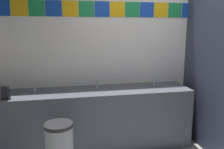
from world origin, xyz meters
The scene contains 6 objects.
wall_back centered at (0.00, 1.50, 1.44)m, with size 4.53×0.09×2.88m.
vanity_counter centered at (-0.90, 1.16, 0.44)m, with size 2.62×0.60×0.86m.
faucet_left centered at (-1.78, 1.25, 0.91)m, with size 0.04×0.10×0.14m.
faucet_center centered at (-0.90, 1.25, 0.91)m, with size 0.04×0.10×0.14m.
faucet_right centered at (-0.03, 1.25, 0.91)m, with size 0.04×0.10×0.14m.
soap_dispenser centered at (-2.08, 0.98, 0.94)m, with size 0.09×0.09×0.16m.
Camera 1 is at (-1.33, -1.97, 1.73)m, focal length 37.27 mm.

